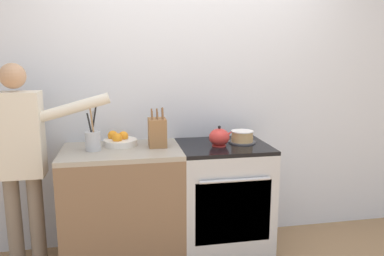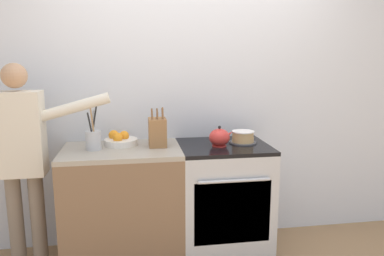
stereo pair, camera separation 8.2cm
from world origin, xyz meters
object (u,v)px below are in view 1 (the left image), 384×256
object	(u,v)px
person_baker	(21,152)
fruit_bowl	(120,141)
knife_block	(157,132)
utensil_crock	(93,140)
tea_kettle	(219,137)
layer_cake	(242,137)
stove_range	(223,199)

from	to	relation	value
person_baker	fruit_bowl	bearing A→B (deg)	10.30
knife_block	person_baker	bearing A→B (deg)	-177.09
knife_block	utensil_crock	distance (m)	0.49
knife_block	fruit_bowl	distance (m)	0.31
knife_block	utensil_crock	world-z (taller)	utensil_crock
tea_kettle	fruit_bowl	distance (m)	0.79
utensil_crock	person_baker	xyz separation A→B (m)	(-0.51, -0.01, -0.06)
utensil_crock	layer_cake	bearing A→B (deg)	1.80
person_baker	tea_kettle	bearing A→B (deg)	-2.01
knife_block	utensil_crock	xyz separation A→B (m)	(-0.49, -0.04, -0.03)
stove_range	person_baker	size ratio (longest dim) A/B	0.58
stove_range	tea_kettle	distance (m)	0.53
stove_range	utensil_crock	size ratio (longest dim) A/B	2.73
fruit_bowl	person_baker	world-z (taller)	person_baker
stove_range	layer_cake	distance (m)	0.53
layer_cake	person_baker	distance (m)	1.69
stove_range	utensil_crock	distance (m)	1.15
stove_range	person_baker	xyz separation A→B (m)	(-1.52, -0.01, 0.47)
layer_cake	fruit_bowl	xyz separation A→B (m)	(-0.99, 0.09, -0.01)
fruit_bowl	layer_cake	bearing A→B (deg)	-5.40
utensil_crock	tea_kettle	bearing A→B (deg)	-2.10
knife_block	person_baker	size ratio (longest dim) A/B	0.20
stove_range	layer_cake	size ratio (longest dim) A/B	4.14
tea_kettle	utensil_crock	size ratio (longest dim) A/B	0.59
tea_kettle	person_baker	distance (m)	1.48
stove_range	person_baker	world-z (taller)	person_baker
layer_cake	tea_kettle	xyz separation A→B (m)	(-0.21, -0.07, 0.02)
layer_cake	fruit_bowl	world-z (taller)	fruit_bowl
utensil_crock	fruit_bowl	size ratio (longest dim) A/B	1.29
stove_range	fruit_bowl	bearing A→B (deg)	170.89
person_baker	stove_range	bearing A→B (deg)	-0.69
knife_block	person_baker	world-z (taller)	person_baker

